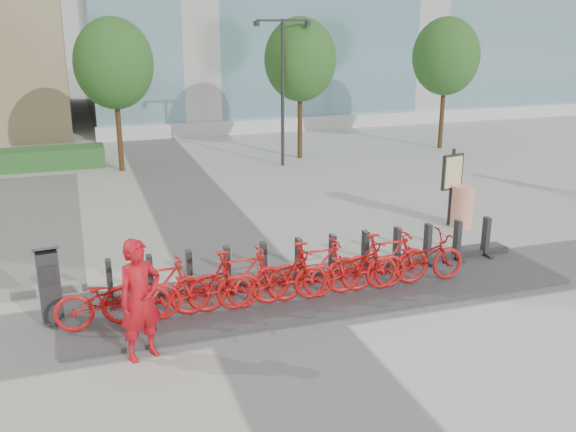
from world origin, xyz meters
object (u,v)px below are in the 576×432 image
object	(u,v)px
worker_red	(140,300)
construction_barrel	(462,207)
map_sign	(452,175)
kiosk	(49,284)
bike_0	(113,298)

from	to	relation	value
worker_red	construction_barrel	distance (m)	9.25
construction_barrel	map_sign	size ratio (longest dim) A/B	0.54
kiosk	worker_red	size ratio (longest dim) A/B	0.71
bike_0	worker_red	xyz separation A→B (m)	(0.36, -1.07, 0.38)
kiosk	construction_barrel	world-z (taller)	kiosk
kiosk	map_sign	size ratio (longest dim) A/B	0.70
worker_red	map_sign	size ratio (longest dim) A/B	0.98
bike_0	kiosk	world-z (taller)	kiosk
kiosk	map_sign	world-z (taller)	map_sign
kiosk	construction_barrel	bearing A→B (deg)	7.42
bike_0	kiosk	xyz separation A→B (m)	(-0.99, 0.57, 0.15)
bike_0	construction_barrel	bearing A→B (deg)	-71.12
kiosk	construction_barrel	xyz separation A→B (m)	(9.67, 2.40, -0.21)
worker_red	map_sign	world-z (taller)	map_sign
worker_red	construction_barrel	xyz separation A→B (m)	(8.32, 4.03, -0.44)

